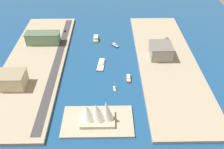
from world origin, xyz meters
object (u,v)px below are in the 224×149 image
(sailboat_small_white, at_px, (115,88))
(sedan_silver, at_px, (65,41))
(office_block_beige, at_px, (11,80))
(ferry_yellow_fast, at_px, (96,38))
(opera_landmark, at_px, (97,113))
(terminal_long_green, at_px, (43,38))
(traffic_light_waterfront, at_px, (64,49))
(carpark_squat_concrete, at_px, (161,51))
(patrol_launch_navy, at_px, (115,45))
(barge_flat_brown, at_px, (101,64))
(suv_black, at_px, (65,31))
(tugboat_red, at_px, (129,78))

(sailboat_small_white, distance_m, sedan_silver, 117.47)
(office_block_beige, bearing_deg, ferry_yellow_fast, -128.97)
(ferry_yellow_fast, xyz_separation_m, opera_landmark, (-6.72, 151.78, 9.07))
(terminal_long_green, distance_m, traffic_light_waterfront, 38.11)
(office_block_beige, relative_size, carpark_squat_concrete, 1.02)
(patrol_launch_navy, relative_size, traffic_light_waterfront, 1.59)
(barge_flat_brown, distance_m, opera_landmark, 90.97)
(patrol_launch_navy, height_order, sedan_silver, sedan_silver)
(carpark_squat_concrete, bearing_deg, ferry_yellow_fast, -31.15)
(opera_landmark, bearing_deg, barge_flat_brown, -91.19)
(patrol_launch_navy, bearing_deg, terminal_long_green, -3.10)
(terminal_long_green, bearing_deg, office_block_beige, 81.28)
(barge_flat_brown, distance_m, sailboat_small_white, 47.39)
(barge_flat_brown, bearing_deg, suv_black, -55.90)
(office_block_beige, distance_m, sedan_silver, 102.67)
(tugboat_red, relative_size, office_block_beige, 0.51)
(tugboat_red, relative_size, opera_landmark, 0.49)
(ferry_yellow_fast, height_order, traffic_light_waterfront, traffic_light_waterfront)
(suv_black, bearing_deg, sedan_silver, 97.57)
(tugboat_red, distance_m, opera_landmark, 70.95)
(barge_flat_brown, bearing_deg, opera_landmark, 88.81)
(tugboat_red, relative_size, terminal_long_green, 0.33)
(carpark_squat_concrete, height_order, traffic_light_waterfront, carpark_squat_concrete)
(ferry_yellow_fast, height_order, tugboat_red, ferry_yellow_fast)
(barge_flat_brown, distance_m, terminal_long_green, 92.13)
(carpark_squat_concrete, distance_m, traffic_light_waterfront, 120.87)
(ferry_yellow_fast, xyz_separation_m, carpark_squat_concrete, (-81.09, 49.02, 9.01))
(office_block_beige, height_order, suv_black, office_block_beige)
(barge_flat_brown, xyz_separation_m, opera_landmark, (1.88, 90.36, 10.30))
(office_block_beige, bearing_deg, patrol_launch_navy, -142.54)
(terminal_long_green, relative_size, suv_black, 8.64)
(barge_flat_brown, distance_m, ferry_yellow_fast, 62.02)
(terminal_long_green, distance_m, carpark_squat_concrete, 154.79)
(tugboat_red, xyz_separation_m, sedan_silver, (81.80, -80.52, 2.68))
(patrol_launch_navy, distance_m, terminal_long_green, 96.63)
(suv_black, bearing_deg, terminal_long_green, 54.59)
(tugboat_red, relative_size, sedan_silver, 2.98)
(barge_flat_brown, distance_m, traffic_light_waterfront, 54.27)
(barge_flat_brown, xyz_separation_m, traffic_light_waterfront, (47.63, -25.21, 6.39))
(carpark_squat_concrete, height_order, sedan_silver, carpark_squat_concrete)
(carpark_squat_concrete, relative_size, suv_black, 5.52)
(patrol_launch_navy, relative_size, suv_black, 1.99)
(tugboat_red, height_order, suv_black, suv_black)
(terminal_long_green, bearing_deg, ferry_yellow_fast, -168.85)
(ferry_yellow_fast, xyz_separation_m, terminal_long_green, (69.62, 13.72, 8.53))
(barge_flat_brown, bearing_deg, office_block_beige, 24.34)
(traffic_light_waterfront, distance_m, opera_landmark, 124.36)
(terminal_long_green, relative_size, traffic_light_waterfront, 6.91)
(barge_flat_brown, xyz_separation_m, suv_black, (54.70, -80.78, 3.00))
(suv_black, bearing_deg, traffic_light_waterfront, 97.25)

